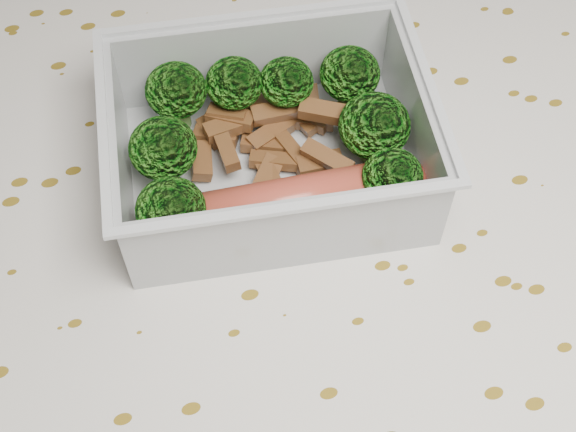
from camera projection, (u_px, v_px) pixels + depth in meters
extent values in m
cube|color=brown|center=(288.00, 259.00, 0.46)|extent=(1.40, 0.90, 0.04)
cube|color=silver|center=(288.00, 238.00, 0.44)|extent=(1.46, 0.96, 0.01)
cube|color=silver|center=(271.00, 171.00, 0.46)|extent=(0.18, 0.15, 0.00)
cube|color=silver|center=(254.00, 58.00, 0.47)|extent=(0.17, 0.03, 0.05)
cube|color=silver|center=(289.00, 233.00, 0.41)|extent=(0.17, 0.03, 0.05)
cube|color=silver|center=(414.00, 120.00, 0.45)|extent=(0.02, 0.12, 0.05)
cube|color=silver|center=(121.00, 159.00, 0.43)|extent=(0.02, 0.12, 0.05)
cube|color=silver|center=(251.00, 16.00, 0.45)|extent=(0.18, 0.03, 0.00)
cube|color=silver|center=(291.00, 208.00, 0.38)|extent=(0.18, 0.03, 0.00)
cube|color=silver|center=(429.00, 83.00, 0.42)|extent=(0.02, 0.13, 0.00)
cube|color=silver|center=(102.00, 125.00, 0.41)|extent=(0.02, 0.13, 0.00)
cylinder|color=#608C3F|center=(180.00, 114.00, 0.47)|extent=(0.01, 0.01, 0.02)
ellipsoid|color=#38821C|center=(176.00, 90.00, 0.45)|extent=(0.04, 0.04, 0.03)
cylinder|color=#608C3F|center=(236.00, 107.00, 0.47)|extent=(0.01, 0.01, 0.02)
ellipsoid|color=#38821C|center=(234.00, 83.00, 0.46)|extent=(0.03, 0.03, 0.03)
cylinder|color=#608C3F|center=(286.00, 106.00, 0.47)|extent=(0.01, 0.01, 0.02)
ellipsoid|color=#38821C|center=(286.00, 82.00, 0.46)|extent=(0.03, 0.03, 0.03)
cylinder|color=#608C3F|center=(348.00, 98.00, 0.48)|extent=(0.01, 0.01, 0.02)
ellipsoid|color=#38821C|center=(350.00, 74.00, 0.46)|extent=(0.04, 0.04, 0.03)
cylinder|color=#608C3F|center=(168.00, 171.00, 0.45)|extent=(0.01, 0.01, 0.02)
ellipsoid|color=#38821C|center=(163.00, 148.00, 0.43)|extent=(0.04, 0.04, 0.03)
cylinder|color=#608C3F|center=(371.00, 149.00, 0.46)|extent=(0.01, 0.01, 0.01)
ellipsoid|color=#38821C|center=(374.00, 126.00, 0.44)|extent=(0.04, 0.04, 0.03)
cylinder|color=#608C3F|center=(176.00, 232.00, 0.43)|extent=(0.01, 0.01, 0.02)
ellipsoid|color=#38821C|center=(171.00, 210.00, 0.41)|extent=(0.04, 0.04, 0.03)
cylinder|color=#608C3F|center=(388.00, 199.00, 0.44)|extent=(0.01, 0.01, 0.02)
ellipsoid|color=#38821C|center=(393.00, 177.00, 0.42)|extent=(0.03, 0.03, 0.03)
cube|color=brown|center=(271.00, 134.00, 0.47)|extent=(0.03, 0.02, 0.01)
cube|color=brown|center=(322.00, 112.00, 0.45)|extent=(0.03, 0.02, 0.01)
cube|color=brown|center=(301.00, 117.00, 0.47)|extent=(0.02, 0.03, 0.01)
cube|color=brown|center=(211.00, 132.00, 0.47)|extent=(0.01, 0.02, 0.01)
cube|color=brown|center=(216.00, 136.00, 0.47)|extent=(0.03, 0.02, 0.01)
cube|color=brown|center=(309.00, 120.00, 0.47)|extent=(0.03, 0.02, 0.01)
cube|color=brown|center=(227.00, 117.00, 0.46)|extent=(0.02, 0.02, 0.01)
cube|color=brown|center=(311.00, 107.00, 0.48)|extent=(0.02, 0.03, 0.01)
cube|color=brown|center=(201.00, 161.00, 0.46)|extent=(0.02, 0.03, 0.01)
cube|color=brown|center=(269.00, 173.00, 0.45)|extent=(0.01, 0.02, 0.01)
cube|color=brown|center=(225.00, 128.00, 0.46)|extent=(0.02, 0.01, 0.01)
cube|color=brown|center=(293.00, 153.00, 0.46)|extent=(0.02, 0.03, 0.01)
cube|color=brown|center=(268.00, 175.00, 0.45)|extent=(0.02, 0.03, 0.01)
cube|color=brown|center=(270.00, 111.00, 0.48)|extent=(0.03, 0.03, 0.01)
cube|color=brown|center=(310.00, 119.00, 0.47)|extent=(0.02, 0.02, 0.01)
cube|color=brown|center=(263.00, 144.00, 0.46)|extent=(0.03, 0.02, 0.01)
cube|color=brown|center=(275.00, 112.00, 0.46)|extent=(0.03, 0.01, 0.01)
cube|color=brown|center=(228.00, 153.00, 0.45)|extent=(0.01, 0.02, 0.01)
cube|color=brown|center=(320.00, 164.00, 0.45)|extent=(0.03, 0.01, 0.01)
cube|color=brown|center=(276.00, 161.00, 0.46)|extent=(0.03, 0.02, 0.01)
cube|color=brown|center=(327.00, 158.00, 0.45)|extent=(0.03, 0.03, 0.01)
cube|color=brown|center=(231.00, 118.00, 0.46)|extent=(0.03, 0.02, 0.01)
cylinder|color=#B1402E|center=(288.00, 203.00, 0.43)|extent=(0.13, 0.04, 0.03)
sphere|color=#B1402E|center=(402.00, 182.00, 0.44)|extent=(0.03, 0.03, 0.03)
sphere|color=#B1402E|center=(170.00, 224.00, 0.42)|extent=(0.03, 0.03, 0.03)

